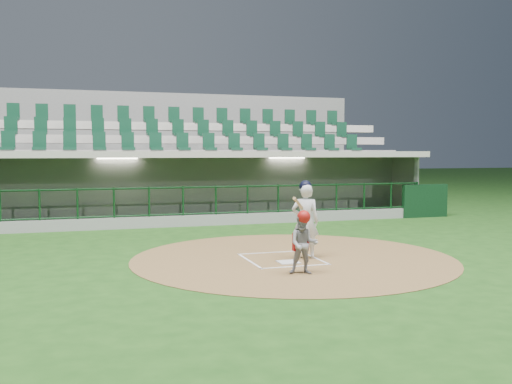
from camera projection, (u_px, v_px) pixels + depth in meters
ground at (277, 257)px, 12.84m from camera, size 120.00×120.00×0.00m
dirt_circle at (293, 258)px, 12.74m from camera, size 7.20×7.20×0.01m
home_plate at (288, 262)px, 12.18m from camera, size 0.43×0.43×0.02m
batter_box_chalk at (282, 259)px, 12.56m from camera, size 1.55×1.80×0.01m
dugout_structure at (206, 192)px, 20.25m from camera, size 16.40×3.70×3.00m
seating_deck at (188, 176)px, 23.13m from camera, size 17.00×6.72×5.15m
batter at (305, 219)px, 12.63m from camera, size 0.89×0.94×1.74m
catcher at (303, 243)px, 11.01m from camera, size 0.68×0.61×1.24m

